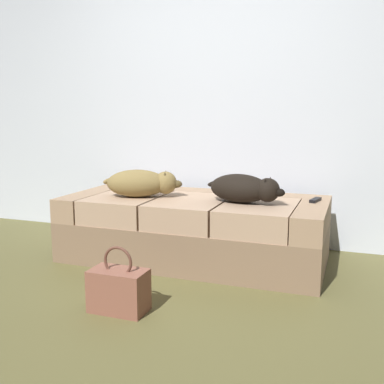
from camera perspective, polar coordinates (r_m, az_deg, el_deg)
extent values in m
plane|color=brown|center=(2.57, -8.47, -15.57)|extent=(10.00, 10.00, 0.00)
cube|color=silver|center=(3.97, 3.56, 14.13)|extent=(6.40, 0.10, 2.80)
cube|color=#81664D|center=(3.47, 0.28, -6.05)|extent=(1.94, 0.89, 0.30)
cube|color=#9D7D61|center=(3.79, -12.20, -1.20)|extent=(0.20, 0.89, 0.18)
cube|color=#9D7D61|center=(3.23, 15.01, -3.19)|extent=(0.20, 0.89, 0.18)
cube|color=#9D7D61|center=(3.73, 2.08, -1.15)|extent=(1.54, 0.20, 0.18)
cube|color=tan|center=(3.53, -8.15, -1.88)|extent=(0.50, 0.68, 0.18)
cube|color=tan|center=(3.32, -0.30, -2.51)|extent=(0.50, 0.68, 0.18)
cube|color=tan|center=(3.18, 8.43, -3.15)|extent=(0.50, 0.68, 0.18)
ellipsoid|color=olive|center=(3.43, -6.97, 1.10)|extent=(0.51, 0.39, 0.21)
sphere|color=olive|center=(3.41, -3.37, 1.18)|extent=(0.17, 0.17, 0.17)
ellipsoid|color=#4B3F24|center=(3.40, -2.08, 1.01)|extent=(0.11, 0.09, 0.06)
cone|color=#4B3F24|center=(3.44, -3.31, 2.34)|extent=(0.04, 0.04, 0.05)
cone|color=#4B3F24|center=(3.35, -3.44, 2.14)|extent=(0.04, 0.04, 0.05)
ellipsoid|color=olive|center=(3.52, -10.16, 1.39)|extent=(0.08, 0.18, 0.05)
ellipsoid|color=black|center=(3.21, 6.03, 0.47)|extent=(0.48, 0.33, 0.20)
sphere|color=black|center=(3.13, 9.54, 0.24)|extent=(0.17, 0.17, 0.17)
ellipsoid|color=black|center=(3.10, 10.82, -0.05)|extent=(0.11, 0.08, 0.06)
cone|color=black|center=(3.16, 9.87, 1.47)|extent=(0.04, 0.04, 0.05)
cone|color=black|center=(3.07, 9.26, 1.27)|extent=(0.04, 0.04, 0.05)
ellipsoid|color=black|center=(3.34, 3.27, 1.04)|extent=(0.15, 0.16, 0.05)
cube|color=black|center=(3.35, 15.32, -0.99)|extent=(0.08, 0.16, 0.02)
cube|color=brown|center=(2.62, -9.24, -12.20)|extent=(0.32, 0.18, 0.24)
torus|color=brown|center=(2.56, -9.35, -8.66)|extent=(0.18, 0.02, 0.18)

